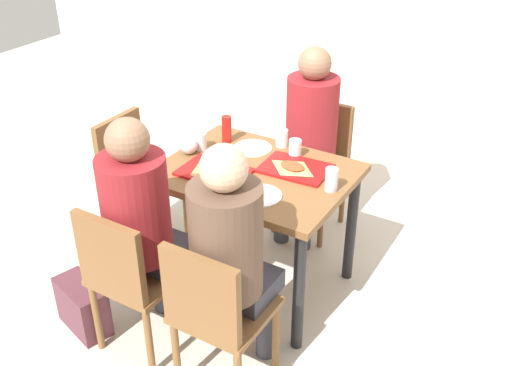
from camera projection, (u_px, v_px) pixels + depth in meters
ground_plane at (256, 283)px, 3.52m from camera, size 10.00×10.00×0.02m
main_table at (256, 189)px, 3.19m from camera, size 1.00×0.78×0.76m
chair_near_left at (128, 273)px, 2.80m from camera, size 0.40×0.40×0.85m
chair_near_right at (215, 310)px, 2.58m from camera, size 0.40×0.40×0.85m
chair_far_side at (317, 157)px, 3.84m from camera, size 0.40×0.40×0.85m
chair_left_end at (134, 172)px, 3.66m from camera, size 0.40×0.40×0.85m
person_in_red at (142, 216)px, 2.79m from camera, size 0.32×0.42×1.26m
person_in_brown_jacket at (231, 249)px, 2.56m from camera, size 0.32×0.42×1.26m
person_far_side at (309, 130)px, 3.62m from camera, size 0.32×0.42×1.26m
tray_red_near at (214, 172)px, 3.11m from camera, size 0.36×0.27×0.02m
tray_red_far at (295, 168)px, 3.14m from camera, size 0.37×0.28×0.02m
paper_plate_center at (253, 148)px, 3.36m from camera, size 0.22×0.22×0.01m
paper_plate_near_edge at (260, 195)px, 2.91m from camera, size 0.22×0.22×0.01m
pizza_slice_a at (210, 170)px, 3.09m from camera, size 0.26×0.25×0.02m
pizza_slice_b at (292, 167)px, 3.12m from camera, size 0.22×0.18×0.02m
plastic_cup_a at (282, 138)px, 3.37m from camera, size 0.07×0.07×0.10m
plastic_cup_b at (225, 191)px, 2.85m from camera, size 0.07×0.07×0.10m
plastic_cup_c at (200, 141)px, 3.33m from camera, size 0.07×0.07×0.10m
plastic_cup_d at (295, 148)px, 3.26m from camera, size 0.07×0.07×0.10m
soda_can at (331, 179)px, 2.93m from camera, size 0.07×0.07×0.12m
condiment_bottle at (227, 129)px, 3.40m from camera, size 0.06×0.06×0.16m
foil_bundle at (189, 145)px, 3.29m from camera, size 0.10×0.10×0.10m
handbag at (83, 306)px, 3.13m from camera, size 0.35×0.24×0.28m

